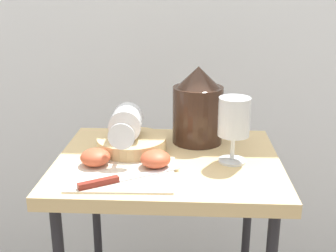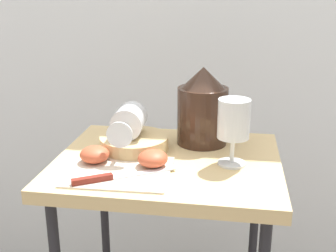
# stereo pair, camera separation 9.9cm
# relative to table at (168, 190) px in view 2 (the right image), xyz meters

# --- Properties ---
(curtain_drape) EXTENTS (2.40, 0.03, 2.04)m
(curtain_drape) POSITION_rel_table_xyz_m (0.00, 0.56, 0.38)
(curtain_drape) COLOR white
(curtain_drape) RESTS_ON ground_plane
(table) EXTENTS (0.52, 0.43, 0.72)m
(table) POSITION_rel_table_xyz_m (0.00, 0.00, 0.00)
(table) COLOR tan
(table) RESTS_ON ground_plane
(linen_napkin) EXTENTS (0.23, 0.19, 0.00)m
(linen_napkin) POSITION_rel_table_xyz_m (-0.09, -0.10, 0.09)
(linen_napkin) COLOR beige
(linen_napkin) RESTS_ON table
(basket_tray) EXTENTS (0.17, 0.17, 0.03)m
(basket_tray) POSITION_rel_table_xyz_m (-0.09, 0.04, 0.10)
(basket_tray) COLOR tan
(basket_tray) RESTS_ON table
(pitcher) EXTENTS (0.18, 0.13, 0.20)m
(pitcher) POSITION_rel_table_xyz_m (0.07, 0.12, 0.16)
(pitcher) COLOR #382319
(pitcher) RESTS_ON table
(wine_glass_upright) EXTENTS (0.07, 0.07, 0.15)m
(wine_glass_upright) POSITION_rel_table_xyz_m (0.15, -0.01, 0.18)
(wine_glass_upright) COLOR silver
(wine_glass_upright) RESTS_ON table
(wine_glass_tipped_near) EXTENTS (0.08, 0.16, 0.08)m
(wine_glass_tipped_near) POSITION_rel_table_xyz_m (-0.10, 0.04, 0.16)
(wine_glass_tipped_near) COLOR silver
(wine_glass_tipped_near) RESTS_ON basket_tray
(apple_half_left) EXTENTS (0.07, 0.07, 0.04)m
(apple_half_left) POSITION_rel_table_xyz_m (-0.16, -0.06, 0.11)
(apple_half_left) COLOR #C15133
(apple_half_left) RESTS_ON linen_napkin
(apple_half_right) EXTENTS (0.07, 0.07, 0.04)m
(apple_half_right) POSITION_rel_table_xyz_m (-0.02, -0.06, 0.11)
(apple_half_right) COLOR #C15133
(apple_half_right) RESTS_ON linen_napkin
(knife) EXTENTS (0.20, 0.13, 0.01)m
(knife) POSITION_rel_table_xyz_m (-0.10, -0.14, 0.09)
(knife) COLOR silver
(knife) RESTS_ON linen_napkin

